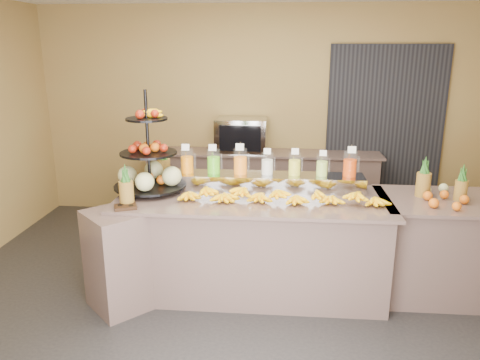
# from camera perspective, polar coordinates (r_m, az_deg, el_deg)

# --- Properties ---
(ground) EXTENTS (6.00, 6.00, 0.00)m
(ground) POSITION_cam_1_polar(r_m,az_deg,el_deg) (4.41, 1.25, -14.96)
(ground) COLOR black
(ground) RESTS_ON ground
(room_envelope) EXTENTS (6.04, 5.02, 2.82)m
(room_envelope) POSITION_cam_1_polar(r_m,az_deg,el_deg) (4.58, 4.44, 11.02)
(room_envelope) COLOR olive
(room_envelope) RESTS_ON ground
(buffet_counter) EXTENTS (2.75, 1.25, 0.93)m
(buffet_counter) POSITION_cam_1_polar(r_m,az_deg,el_deg) (4.44, 0.01, -8.01)
(buffet_counter) COLOR gray
(buffet_counter) RESTS_ON ground
(right_counter) EXTENTS (1.08, 0.88, 0.93)m
(right_counter) POSITION_cam_1_polar(r_m,az_deg,el_deg) (4.78, 22.61, -7.47)
(right_counter) COLOR gray
(right_counter) RESTS_ON ground
(back_ledge) EXTENTS (3.10, 0.55, 0.93)m
(back_ledge) POSITION_cam_1_polar(r_m,az_deg,el_deg) (6.29, 2.64, -0.65)
(back_ledge) COLOR gray
(back_ledge) RESTS_ON ground
(pitcher_tray) EXTENTS (1.85, 0.30, 0.15)m
(pitcher_tray) POSITION_cam_1_polar(r_m,az_deg,el_deg) (4.54, 3.31, -0.21)
(pitcher_tray) COLOR gray
(pitcher_tray) RESTS_ON buffet_counter
(juice_pitcher_orange_a) EXTENTS (0.13, 0.13, 0.31)m
(juice_pitcher_orange_a) POSITION_cam_1_polar(r_m,az_deg,el_deg) (4.58, -6.46, 2.17)
(juice_pitcher_orange_a) COLOR silver
(juice_pitcher_orange_a) RESTS_ON pitcher_tray
(juice_pitcher_green) EXTENTS (0.13, 0.13, 0.31)m
(juice_pitcher_green) POSITION_cam_1_polar(r_m,az_deg,el_deg) (4.53, -3.24, 2.12)
(juice_pitcher_green) COLOR silver
(juice_pitcher_green) RESTS_ON pitcher_tray
(juice_pitcher_orange_b) EXTENTS (0.13, 0.14, 0.32)m
(juice_pitcher_orange_b) POSITION_cam_1_polar(r_m,az_deg,el_deg) (4.50, 0.04, 2.11)
(juice_pitcher_orange_b) COLOR silver
(juice_pitcher_orange_b) RESTS_ON pitcher_tray
(juice_pitcher_milk) EXTENTS (0.11, 0.12, 0.28)m
(juice_pitcher_milk) POSITION_cam_1_polar(r_m,az_deg,el_deg) (4.49, 3.35, 1.85)
(juice_pitcher_milk) COLOR silver
(juice_pitcher_milk) RESTS_ON pitcher_tray
(juice_pitcher_lemon) EXTENTS (0.12, 0.12, 0.28)m
(juice_pitcher_lemon) POSITION_cam_1_polar(r_m,az_deg,el_deg) (4.49, 6.66, 1.79)
(juice_pitcher_lemon) COLOR silver
(juice_pitcher_lemon) RESTS_ON pitcher_tray
(juice_pitcher_lime) EXTENTS (0.11, 0.12, 0.27)m
(juice_pitcher_lime) POSITION_cam_1_polar(r_m,az_deg,el_deg) (4.51, 9.97, 1.65)
(juice_pitcher_lime) COLOR silver
(juice_pitcher_lime) RESTS_ON pitcher_tray
(juice_pitcher_orange_c) EXTENTS (0.13, 0.13, 0.31)m
(juice_pitcher_orange_c) POSITION_cam_1_polar(r_m,az_deg,el_deg) (4.54, 13.25, 1.74)
(juice_pitcher_orange_c) COLOR silver
(juice_pitcher_orange_c) RESTS_ON pitcher_tray
(banana_heap) EXTENTS (1.88, 0.17, 0.16)m
(banana_heap) POSITION_cam_1_polar(r_m,az_deg,el_deg) (4.20, 4.79, -1.64)
(banana_heap) COLOR #F2AF0C
(banana_heap) RESTS_ON buffet_counter
(fruit_stand) EXTENTS (0.81, 0.81, 0.96)m
(fruit_stand) POSITION_cam_1_polar(r_m,az_deg,el_deg) (4.50, -10.41, 1.62)
(fruit_stand) COLOR black
(fruit_stand) RESTS_ON buffet_counter
(condiment_caddy) EXTENTS (0.22, 0.20, 0.03)m
(condiment_caddy) POSITION_cam_1_polar(r_m,az_deg,el_deg) (4.13, -13.78, -3.20)
(condiment_caddy) COLOR black
(condiment_caddy) RESTS_ON buffet_counter
(pineapple_left_a) EXTENTS (0.13, 0.13, 0.37)m
(pineapple_left_a) POSITION_cam_1_polar(r_m,az_deg,el_deg) (4.18, -13.69, -1.20)
(pineapple_left_a) COLOR brown
(pineapple_left_a) RESTS_ON buffet_counter
(pineapple_left_b) EXTENTS (0.13, 0.13, 0.41)m
(pineapple_left_b) POSITION_cam_1_polar(r_m,az_deg,el_deg) (4.79, -9.27, 1.41)
(pineapple_left_b) COLOR brown
(pineapple_left_b) RESTS_ON buffet_counter
(right_fruit_pile) EXTENTS (0.42, 0.40, 0.22)m
(right_fruit_pile) POSITION_cam_1_polar(r_m,az_deg,el_deg) (4.56, 23.46, -1.54)
(right_fruit_pile) COLOR brown
(right_fruit_pile) RESTS_ON right_counter
(oven_warmer) EXTENTS (0.67, 0.48, 0.44)m
(oven_warmer) POSITION_cam_1_polar(r_m,az_deg,el_deg) (6.15, 0.19, 5.51)
(oven_warmer) COLOR gray
(oven_warmer) RESTS_ON back_ledge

